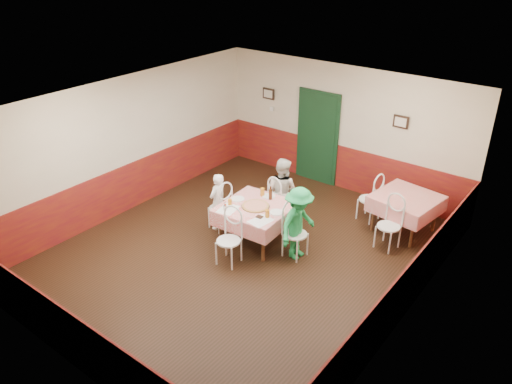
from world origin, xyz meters
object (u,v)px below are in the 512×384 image
Objects in this scene: chair_second_b at (389,226)px; beer_bottle at (270,194)px; wallet at (260,217)px; main_table at (256,224)px; chair_left at (220,208)px; chair_far at (280,203)px; chair_right at (295,234)px; glass_a at (230,203)px; diner_left at (218,202)px; pizza at (256,206)px; diner_far at (282,191)px; second_table at (404,214)px; chair_second_a at (369,199)px; diner_right at (298,224)px; glass_c at (262,192)px; chair_near at (228,241)px; glass_b at (267,214)px.

chair_second_b is 2.25m from beer_bottle.
main_table is at bearing 132.79° from wallet.
chair_far is (0.80, 0.90, 0.00)m from chair_left.
chair_right is 6.78× the size of glass_a.
main_table is 1.05× the size of diner_left.
chair_second_b is at bearing 33.04° from pizza.
diner_far is (-0.10, 0.52, -0.19)m from beer_bottle.
chair_right is 1.74m from chair_second_b.
main_table is 1.36× the size of chair_left.
chair_right reaches higher than second_table.
chair_second_a is at bearing 53.43° from beer_bottle.
diner_right reaches higher than beer_bottle.
glass_c is 0.11× the size of diner_right.
chair_second_b is (2.90, 1.36, 0.00)m from chair_left.
diner_far is at bearing 77.87° from glass_c.
chair_second_a is 0.77× the size of diner_left.
diner_right is (1.28, 0.33, -0.14)m from glass_a.
chair_left and chair_second_b have the same top height.
glass_c is at bearing 91.12° from chair_near.
second_table is 0.81× the size of diner_far.
diner_far is at bearing 49.86° from diner_right.
chair_near reaches higher than main_table.
glass_c is at bearing 132.90° from glass_b.
diner_right reaches higher than chair_second_a.
chair_second_b is at bearing -40.60° from chair_right.
main_table is 0.89× the size of diner_right.
main_table is at bearing 104.30° from chair_left.
chair_second_b is 5.84× the size of glass_c.
diner_far is (0.34, 1.18, -0.13)m from glass_a.
main_table is 2.44m from chair_second_a.
glass_a is 0.94× the size of glass_b.
beer_bottle reaches higher than chair_near.
diner_left is at bearing 94.86° from diner_right.
diner_left is at bearing -148.52° from glass_c.
glass_a is at bearing 80.08° from chair_far.
main_table is at bearing 89.94° from diner_far.
beer_bottle is (-2.00, -0.93, 0.43)m from chair_second_b.
chair_near is 1.33m from glass_c.
chair_right is at bearing -19.46° from glass_c.
chair_second_a is 1.06m from chair_second_b.
main_table is 0.58m from wallet.
chair_near is at bearing -52.55° from glass_a.
chair_second_b is at bearing -160.89° from chair_far.
main_table is 1.36× the size of chair_far.
glass_b reaches higher than glass_a.
chair_second_a is (0.45, 2.01, 0.00)m from chair_right.
glass_b reaches higher than chair_second_b.
diner_left reaches higher than wallet.
wallet is at bearing -138.75° from glass_b.
second_table is 3.41m from glass_a.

